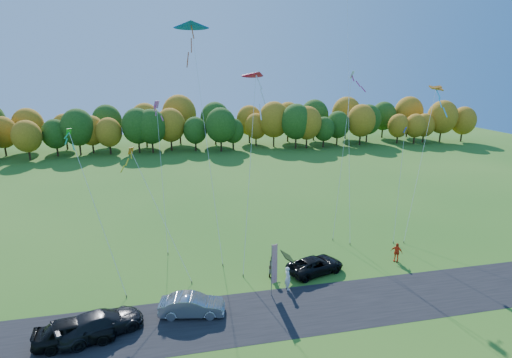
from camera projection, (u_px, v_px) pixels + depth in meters
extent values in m
plane|color=#255F19|center=(272.00, 283.00, 31.93)|extent=(160.00, 160.00, 0.00)
cube|color=black|center=(286.00, 311.00, 28.16)|extent=(90.00, 6.00, 0.01)
imported|color=black|center=(315.00, 265.00, 33.39)|extent=(5.33, 3.53, 1.36)
imported|color=#9B9A9E|center=(192.00, 305.00, 27.62)|extent=(4.70, 2.34, 1.48)
imported|color=black|center=(100.00, 323.00, 25.55)|extent=(5.85, 4.14, 1.57)
imported|color=black|center=(76.00, 331.00, 24.78)|extent=(5.09, 2.49, 1.67)
imported|color=silver|center=(288.00, 278.00, 30.78)|extent=(0.56, 0.75, 1.88)
imported|color=gray|center=(273.00, 266.00, 32.68)|extent=(1.12, 1.12, 1.84)
imported|color=red|center=(396.00, 252.00, 35.27)|extent=(1.02, 1.02, 1.74)
cylinder|color=#999999|center=(272.00, 270.00, 29.65)|extent=(0.06, 0.06, 4.17)
cube|color=red|center=(274.00, 264.00, 29.68)|extent=(0.49, 0.23, 3.13)
cube|color=navy|center=(275.00, 250.00, 29.40)|extent=(0.49, 0.22, 0.81)
cylinder|color=#4C3F33|center=(223.00, 265.00, 34.60)|extent=(0.08, 0.08, 0.20)
cone|color=#0B509C|center=(191.00, 24.00, 39.62)|extent=(3.63, 2.77, 3.97)
cylinder|color=#4C3F33|center=(350.00, 244.00, 38.78)|extent=(0.08, 0.08, 0.20)
cylinder|color=#4C3F33|center=(243.00, 275.00, 32.89)|extent=(0.08, 0.08, 0.20)
cone|color=red|center=(256.00, 74.00, 36.36)|extent=(2.52, 1.93, 2.76)
cylinder|color=#4C3F33|center=(404.00, 242.00, 39.14)|extent=(0.08, 0.08, 0.20)
cube|color=orange|center=(436.00, 88.00, 43.59)|extent=(3.36, 1.16, 1.27)
cylinder|color=#4C3F33|center=(192.00, 282.00, 31.84)|extent=(0.08, 0.08, 0.20)
cube|color=#CF6615|center=(131.00, 151.00, 33.51)|extent=(1.03, 1.03, 1.22)
cylinder|color=#4C3F33|center=(126.00, 296.00, 29.86)|extent=(0.08, 0.08, 0.20)
cube|color=green|center=(69.00, 132.00, 30.46)|extent=(0.85, 0.85, 0.99)
cylinder|color=#4C3F33|center=(333.00, 239.00, 39.79)|extent=(0.08, 0.08, 0.20)
cube|color=silver|center=(352.00, 75.00, 41.17)|extent=(1.28, 1.28, 1.52)
cylinder|color=#4C3F33|center=(168.00, 253.00, 36.74)|extent=(0.08, 0.08, 0.20)
cube|color=#E64CAC|center=(156.00, 105.00, 39.79)|extent=(1.28, 1.28, 1.52)
cylinder|color=#4C3F33|center=(393.00, 242.00, 39.13)|extent=(0.08, 0.08, 0.20)
cube|color=#0D19C3|center=(405.00, 130.00, 39.62)|extent=(0.90, 0.90, 1.06)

